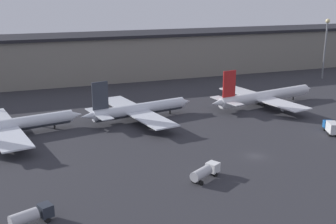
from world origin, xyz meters
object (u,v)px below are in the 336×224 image
airplane_0 (7,126)px  airplane_1 (138,110)px  service_vehicle_0 (205,172)px  service_vehicle_2 (31,216)px  airplane_2 (264,96)px  service_vehicle_3 (331,127)px

airplane_0 → airplane_1: size_ratio=1.05×
service_vehicle_0 → service_vehicle_2: service_vehicle_2 is taller
airplane_0 → service_vehicle_0: airplane_0 is taller
airplane_2 → service_vehicle_3: 30.38m
airplane_0 → service_vehicle_2: size_ratio=5.46×
airplane_0 → service_vehicle_0: (36.68, -40.20, -1.31)m
service_vehicle_0 → airplane_0: bearing=101.6°
airplane_1 → airplane_2: 42.65m
airplane_1 → service_vehicle_3: airplane_1 is taller
airplane_1 → service_vehicle_3: bearing=-45.0°
airplane_2 → airplane_0: bearing=171.9°
service_vehicle_0 → service_vehicle_2: (-33.00, -5.91, 0.04)m
service_vehicle_0 → service_vehicle_3: (42.56, 13.87, 0.21)m
airplane_0 → service_vehicle_0: 54.44m
service_vehicle_3 → service_vehicle_0: bearing=131.1°
airplane_1 → service_vehicle_2: airplane_1 is taller
service_vehicle_0 → service_vehicle_2: 33.53m
service_vehicle_0 → service_vehicle_2: size_ratio=1.07×
airplane_1 → service_vehicle_0: bearing=-99.6°
service_vehicle_2 → service_vehicle_3: (75.56, 19.77, 0.17)m
airplane_0 → service_vehicle_3: bearing=-29.4°
airplane_0 → service_vehicle_0: size_ratio=5.11×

